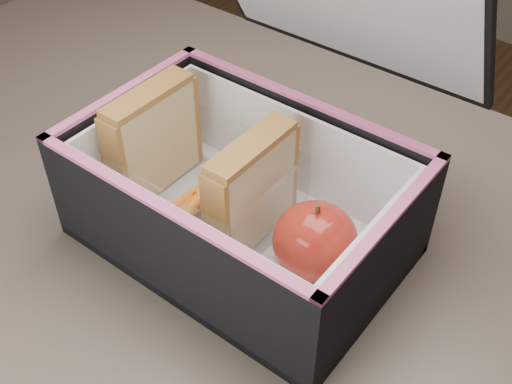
# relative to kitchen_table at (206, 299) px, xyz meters

# --- Properties ---
(kitchen_table) EXTENTS (1.20, 0.80, 0.75)m
(kitchen_table) POSITION_rel_kitchen_table_xyz_m (0.00, 0.00, 0.00)
(kitchen_table) COLOR #51433C
(kitchen_table) RESTS_ON ground
(lunch_bag) EXTENTS (0.31, 0.30, 0.29)m
(lunch_bag) POSITION_rel_kitchen_table_xyz_m (0.03, 0.03, 0.16)
(lunch_bag) COLOR black
(lunch_bag) RESTS_ON kitchen_table
(plastic_tub) EXTENTS (0.17, 0.12, 0.07)m
(plastic_tub) POSITION_rel_kitchen_table_xyz_m (-0.02, 0.03, 0.14)
(plastic_tub) COLOR white
(plastic_tub) RESTS_ON lunch_bag
(sandwich_left) EXTENTS (0.03, 0.10, 0.11)m
(sandwich_left) POSITION_rel_kitchen_table_xyz_m (-0.09, 0.03, 0.16)
(sandwich_left) COLOR tan
(sandwich_left) RESTS_ON plastic_tub
(sandwich_right) EXTENTS (0.03, 0.10, 0.11)m
(sandwich_right) POSITION_rel_kitchen_table_xyz_m (0.04, 0.03, 0.16)
(sandwich_right) COLOR tan
(sandwich_right) RESTS_ON plastic_tub
(carrot_sticks) EXTENTS (0.05, 0.14, 0.03)m
(carrot_sticks) POSITION_rel_kitchen_table_xyz_m (-0.02, 0.03, 0.12)
(carrot_sticks) COLOR #D05217
(carrot_sticks) RESTS_ON plastic_tub
(paper_napkin) EXTENTS (0.08, 0.08, 0.01)m
(paper_napkin) POSITION_rel_kitchen_table_xyz_m (0.12, 0.03, 0.11)
(paper_napkin) COLOR white
(paper_napkin) RESTS_ON lunch_bag
(red_apple) EXTENTS (0.09, 0.09, 0.08)m
(red_apple) POSITION_rel_kitchen_table_xyz_m (0.12, 0.02, 0.15)
(red_apple) COLOR maroon
(red_apple) RESTS_ON paper_napkin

